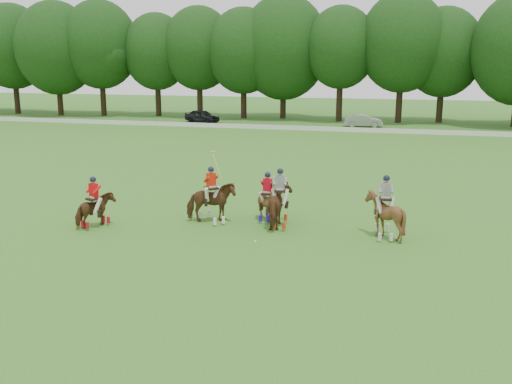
% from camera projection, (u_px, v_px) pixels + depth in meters
% --- Properties ---
extents(ground, '(180.00, 180.00, 0.00)m').
position_uv_depth(ground, '(170.00, 251.00, 20.72)').
color(ground, '#2E6B1E').
rests_on(ground, ground).
extents(tree_line, '(117.98, 14.32, 14.75)m').
position_uv_depth(tree_line, '(344.00, 48.00, 63.96)').
color(tree_line, black).
rests_on(tree_line, ground).
extents(boundary_rail, '(120.00, 0.10, 0.44)m').
position_uv_depth(boundary_rail, '(326.00, 129.00, 56.38)').
color(boundary_rail, white).
rests_on(boundary_rail, ground).
extents(car_left, '(4.54, 3.01, 1.44)m').
position_uv_depth(car_left, '(202.00, 116.00, 64.31)').
color(car_left, black).
rests_on(car_left, ground).
extents(car_mid, '(4.16, 2.15, 1.31)m').
position_uv_depth(car_mid, '(363.00, 121.00, 59.68)').
color(car_mid, '#95959A').
rests_on(car_mid, ground).
extents(polo_red_a, '(1.36, 1.84, 2.14)m').
position_uv_depth(polo_red_a, '(95.00, 209.00, 23.52)').
color(polo_red_a, '#543216').
rests_on(polo_red_a, ground).
extents(polo_red_b, '(2.23, 2.26, 2.96)m').
position_uv_depth(polo_red_b, '(212.00, 202.00, 24.23)').
color(polo_red_b, '#543216').
rests_on(polo_red_b, ground).
extents(polo_red_c, '(1.18, 1.31, 2.13)m').
position_uv_depth(polo_red_c, '(268.00, 204.00, 24.51)').
color(polo_red_c, '#543216').
rests_on(polo_red_c, ground).
extents(polo_stripe_a, '(1.36, 2.24, 2.47)m').
position_uv_depth(polo_stripe_a, '(280.00, 205.00, 23.58)').
color(polo_stripe_a, '#543216').
rests_on(polo_stripe_a, ground).
extents(polo_stripe_b, '(1.69, 1.84, 2.48)m').
position_uv_depth(polo_stripe_b, '(385.00, 215.00, 22.12)').
color(polo_stripe_b, '#543216').
rests_on(polo_stripe_b, ground).
extents(polo_ball, '(0.09, 0.09, 0.09)m').
position_uv_depth(polo_ball, '(255.00, 242.00, 21.63)').
color(polo_ball, white).
rests_on(polo_ball, ground).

